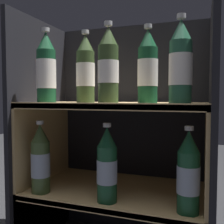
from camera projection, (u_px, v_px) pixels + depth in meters
name	position (u px, v px, depth m)	size (l,w,h in m)	color
fridge_back_wall	(131.00, 130.00, 1.25)	(0.73, 0.02, 0.98)	black
fridge_side_left	(41.00, 132.00, 1.17)	(0.02, 0.45, 0.98)	black
fridge_side_right	(212.00, 141.00, 0.94)	(0.02, 0.45, 0.98)	black
shelf_lower	(116.00, 202.00, 1.06)	(0.69, 0.41, 0.28)	tan
shelf_upper	(116.00, 145.00, 1.05)	(0.69, 0.41, 0.63)	tan
bottle_upper_front_0	(46.00, 70.00, 0.98)	(0.07, 0.07, 0.28)	#194C2D
bottle_upper_front_1	(108.00, 67.00, 0.90)	(0.07, 0.07, 0.28)	#384C28
bottle_upper_front_2	(181.00, 64.00, 0.82)	(0.07, 0.07, 0.28)	#285B42
bottle_upper_back_0	(85.00, 71.00, 1.02)	(0.07, 0.07, 0.28)	#384C28
bottle_upper_back_1	(148.00, 68.00, 0.94)	(0.07, 0.07, 0.28)	#194C2D
bottle_lower_front_0	(41.00, 160.00, 1.01)	(0.07, 0.07, 0.28)	#384C28
bottle_lower_front_1	(107.00, 166.00, 0.92)	(0.07, 0.07, 0.28)	#144228
bottle_lower_front_2	(188.00, 174.00, 0.83)	(0.07, 0.07, 0.28)	#144228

